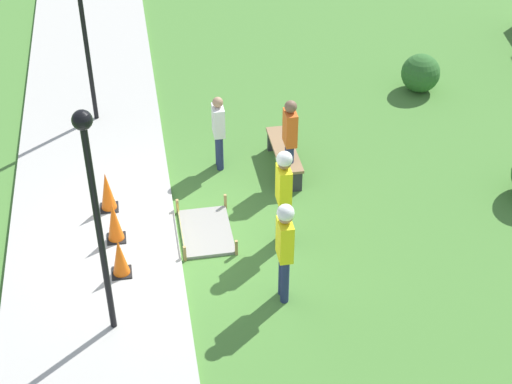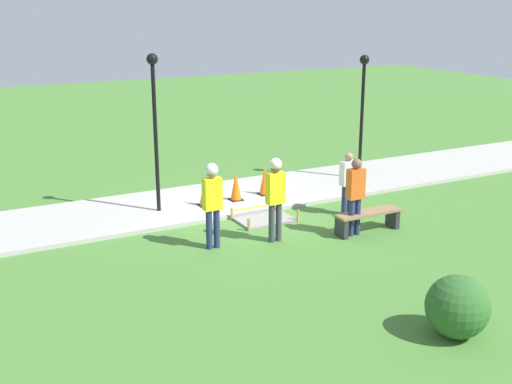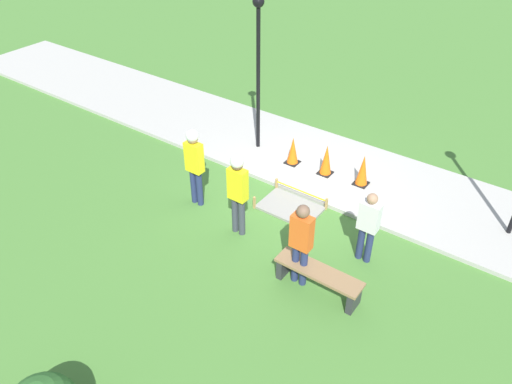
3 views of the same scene
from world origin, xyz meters
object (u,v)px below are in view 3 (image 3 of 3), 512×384
worker_assistant (194,160)px  bystander_in_gray_shirt (368,224)px  lamppost_near (258,54)px  traffic_cone_near_patch (363,170)px  worker_supervisor (238,187)px  park_bench (318,277)px  traffic_cone_far_patch (326,160)px  traffic_cone_sidewalk_edge (293,151)px  bystander_in_orange_shirt (301,240)px

worker_assistant → bystander_in_gray_shirt: (-3.96, -0.52, -0.26)m
worker_assistant → lamppost_near: 3.19m
traffic_cone_near_patch → worker_supervisor: size_ratio=0.41×
traffic_cone_near_patch → lamppost_near: (3.08, -0.01, 2.18)m
traffic_cone_near_patch → park_bench: size_ratio=0.48×
worker_assistant → traffic_cone_near_patch: bearing=-135.3°
traffic_cone_far_patch → lamppost_near: size_ratio=0.20×
traffic_cone_near_patch → traffic_cone_far_patch: 0.94m
park_bench → bystander_in_gray_shirt: (-0.32, -1.28, 0.56)m
park_bench → worker_supervisor: worker_supervisor is taller
traffic_cone_sidewalk_edge → worker_supervisor: 3.02m
traffic_cone_far_patch → lamppost_near: (2.14, -0.11, 2.18)m
bystander_in_orange_shirt → lamppost_near: lamppost_near is taller
park_bench → lamppost_near: bearing=-42.3°
park_bench → worker_assistant: (3.64, -0.76, 0.82)m
traffic_cone_near_patch → bystander_in_orange_shirt: bearing=96.8°
worker_supervisor → bystander_in_orange_shirt: bearing=164.6°
park_bench → worker_assistant: worker_assistant is taller
traffic_cone_sidewalk_edge → bystander_in_orange_shirt: size_ratio=0.40×
worker_supervisor → bystander_in_orange_shirt: (-1.82, 0.50, -0.14)m
bystander_in_orange_shirt → traffic_cone_far_patch: bearing=-68.6°
bystander_in_orange_shirt → lamppost_near: size_ratio=0.46×
park_bench → bystander_in_orange_shirt: bearing=1.7°
traffic_cone_sidewalk_edge → worker_assistant: (0.95, 2.63, 0.72)m
traffic_cone_far_patch → worker_assistant: bearing=55.0°
traffic_cone_near_patch → bystander_in_orange_shirt: size_ratio=0.44×
traffic_cone_near_patch → traffic_cone_sidewalk_edge: bearing=4.9°
traffic_cone_far_patch → bystander_in_gray_shirt: 3.04m
traffic_cone_far_patch → traffic_cone_sidewalk_edge: 0.94m
traffic_cone_far_patch → worker_assistant: (1.88, 2.68, 0.68)m
park_bench → worker_supervisor: bearing=-12.4°
traffic_cone_near_patch → worker_assistant: size_ratio=0.42×
traffic_cone_far_patch → bystander_in_gray_shirt: (-2.08, 2.17, 0.42)m
traffic_cone_sidewalk_edge → worker_assistant: size_ratio=0.38×
bystander_in_gray_shirt → lamppost_near: (4.23, -2.28, 1.77)m
traffic_cone_sidewalk_edge → bystander_in_gray_shirt: bearing=145.1°
traffic_cone_sidewalk_edge → bystander_in_gray_shirt: bystander_in_gray_shirt is taller
traffic_cone_sidewalk_edge → bystander_in_orange_shirt: bearing=124.0°
traffic_cone_sidewalk_edge → park_bench: traffic_cone_sidewalk_edge is taller
traffic_cone_far_patch → traffic_cone_sidewalk_edge: traffic_cone_far_patch is taller
park_bench → worker_assistant: 3.81m
traffic_cone_near_patch → bystander_in_orange_shirt: bystander_in_orange_shirt is taller
worker_assistant → bystander_in_gray_shirt: 4.01m
traffic_cone_far_patch → traffic_cone_sidewalk_edge: bearing=3.6°
worker_assistant → bystander_in_orange_shirt: 3.33m
traffic_cone_sidewalk_edge → park_bench: bearing=128.5°
worker_supervisor → lamppost_near: bearing=-61.4°
traffic_cone_near_patch → bystander_in_gray_shirt: bystander_in_gray_shirt is taller
traffic_cone_far_patch → bystander_in_gray_shirt: size_ratio=0.50×
traffic_cone_far_patch → bystander_in_orange_shirt: (-1.36, 3.46, 0.55)m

